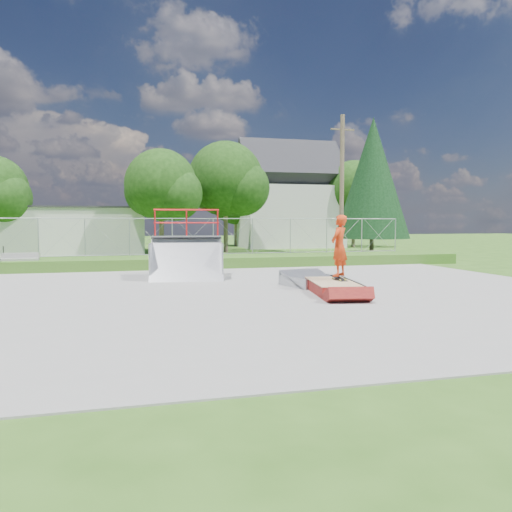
{
  "coord_description": "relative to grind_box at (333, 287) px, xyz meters",
  "views": [
    {
      "loc": [
        -4.16,
        -13.78,
        2.15
      ],
      "look_at": [
        -0.37,
        0.75,
        1.1
      ],
      "focal_mm": 35.0,
      "sensor_mm": 36.0,
      "label": 1
    }
  ],
  "objects": [
    {
      "name": "ground",
      "position": [
        -1.75,
        0.15,
        -0.19
      ],
      "size": [
        120.0,
        120.0,
        0.0
      ],
      "primitive_type": "plane",
      "color": "#305719",
      "rests_on": "ground"
    },
    {
      "name": "concrete_pad",
      "position": [
        -1.75,
        0.15,
        -0.17
      ],
      "size": [
        20.0,
        16.0,
        0.04
      ],
      "primitive_type": "cube",
      "color": "gray",
      "rests_on": "ground"
    },
    {
      "name": "grass_berm",
      "position": [
        -1.75,
        9.65,
        0.06
      ],
      "size": [
        24.0,
        3.0,
        0.5
      ],
      "primitive_type": "cube",
      "color": "#305719",
      "rests_on": "ground"
    },
    {
      "name": "grind_box",
      "position": [
        0.0,
        0.0,
        0.0
      ],
      "size": [
        1.61,
        2.68,
        0.37
      ],
      "rotation": [
        0.0,
        0.0,
        -0.16
      ],
      "color": "maroon",
      "rests_on": "concrete_pad"
    },
    {
      "name": "quarter_pipe",
      "position": [
        -3.76,
        4.74,
        1.12
      ],
      "size": [
        2.87,
        2.53,
        2.61
      ],
      "primitive_type": null,
      "rotation": [
        0.0,
        0.0,
        -0.13
      ],
      "color": "#A3A5AB",
      "rests_on": "concrete_pad"
    },
    {
      "name": "flat_bank_ramp",
      "position": [
        -0.03,
        1.63,
        0.05
      ],
      "size": [
        1.91,
        1.99,
        0.48
      ],
      "primitive_type": null,
      "rotation": [
        0.0,
        0.0,
        0.25
      ],
      "color": "#A3A5AB",
      "rests_on": "concrete_pad"
    },
    {
      "name": "skateboard",
      "position": [
        0.31,
        0.26,
        0.23
      ],
      "size": [
        0.26,
        0.8,
        0.13
      ],
      "primitive_type": "cube",
      "rotation": [
        0.14,
        0.0,
        0.05
      ],
      "color": "black",
      "rests_on": "grind_box"
    },
    {
      "name": "skater",
      "position": [
        0.31,
        0.26,
        1.16
      ],
      "size": [
        0.8,
        0.78,
        1.85
      ],
      "primitive_type": "imported",
      "rotation": [
        0.0,
        0.0,
        3.88
      ],
      "color": "red",
      "rests_on": "grind_box"
    },
    {
      "name": "concrete_stairs",
      "position": [
        -10.25,
        8.85,
        0.21
      ],
      "size": [
        1.5,
        1.6,
        0.8
      ],
      "primitive_type": null,
      "color": "gray",
      "rests_on": "ground"
    },
    {
      "name": "chain_link_fence",
      "position": [
        -1.75,
        10.65,
        1.21
      ],
      "size": [
        20.0,
        0.06,
        1.8
      ],
      "primitive_type": null,
      "color": "#9EA2A7",
      "rests_on": "grass_berm"
    },
    {
      "name": "utility_building_flat",
      "position": [
        -9.75,
        22.15,
        1.31
      ],
      "size": [
        10.0,
        6.0,
        3.0
      ],
      "primitive_type": "cube",
      "color": "silver",
      "rests_on": "ground"
    },
    {
      "name": "gable_house",
      "position": [
        7.25,
        26.15,
        3.65
      ],
      "size": [
        8.4,
        6.08,
        8.94
      ],
      "color": "silver",
      "rests_on": "ground"
    },
    {
      "name": "utility_pole",
      "position": [
        5.75,
        12.15,
        3.81
      ],
      "size": [
        0.24,
        0.24,
        8.0
      ],
      "primitive_type": "cylinder",
      "color": "brown",
      "rests_on": "ground"
    },
    {
      "name": "tree_left_near",
      "position": [
        -3.5,
        17.99,
        4.05
      ],
      "size": [
        4.76,
        4.48,
        6.65
      ],
      "color": "brown",
      "rests_on": "ground"
    },
    {
      "name": "tree_center",
      "position": [
        1.04,
        19.96,
        4.66
      ],
      "size": [
        5.44,
        5.12,
        7.6
      ],
      "color": "brown",
      "rests_on": "ground"
    },
    {
      "name": "tree_right_far",
      "position": [
        12.52,
        23.98,
        4.35
      ],
      "size": [
        5.1,
        4.8,
        7.12
      ],
      "color": "brown",
      "rests_on": "ground"
    },
    {
      "name": "tree_back_mid",
      "position": [
        3.47,
        28.01,
        3.44
      ],
      "size": [
        4.08,
        3.84,
        5.7
      ],
      "color": "brown",
      "rests_on": "ground"
    },
    {
      "name": "conifer_tree",
      "position": [
        10.25,
        17.15,
        4.86
      ],
      "size": [
        5.04,
        5.04,
        9.1
      ],
      "color": "brown",
      "rests_on": "ground"
    }
  ]
}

